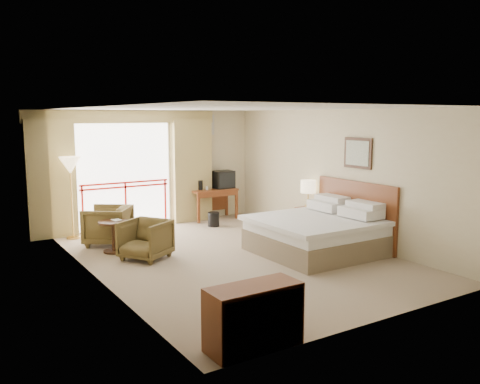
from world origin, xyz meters
TOP-DOWN VIEW (x-y plane):
  - floor at (0.00, 0.00)m, footprint 7.00×7.00m
  - ceiling at (0.00, 0.00)m, footprint 7.00×7.00m
  - wall_back at (0.00, 3.50)m, footprint 5.00×0.00m
  - wall_front at (0.00, -3.50)m, footprint 5.00×0.00m
  - wall_left at (-2.50, 0.00)m, footprint 0.00×7.00m
  - wall_right at (2.50, 0.00)m, footprint 0.00×7.00m
  - balcony_door at (-0.80, 3.48)m, footprint 2.40×0.00m
  - balcony_railing at (-0.80, 3.46)m, footprint 2.09×0.03m
  - curtain_left at (-2.45, 3.35)m, footprint 1.00×0.26m
  - curtain_right at (0.85, 3.35)m, footprint 1.00×0.26m
  - valance at (-0.80, 3.38)m, footprint 4.40×0.22m
  - hvac_vent at (1.30, 3.47)m, footprint 0.50×0.04m
  - bed at (1.50, -0.60)m, footprint 2.13×2.06m
  - headboard at (2.46, -0.60)m, footprint 0.06×2.10m
  - framed_art at (2.47, -0.60)m, footprint 0.04×0.72m
  - nightstand at (2.31, 0.63)m, footprint 0.45×0.52m
  - table_lamp at (2.31, 0.68)m, footprint 0.33×0.33m
  - phone at (2.26, 0.48)m, footprint 0.22×0.19m
  - desk at (1.37, 3.26)m, footprint 1.17×0.57m
  - tv at (1.67, 3.20)m, footprint 0.49×0.39m
  - coffee_maker at (1.02, 3.21)m, footprint 0.12×0.12m
  - cup at (1.17, 3.16)m, footprint 0.08×0.08m
  - wastebasket at (0.97, 2.47)m, footprint 0.28×0.28m
  - armchair_far at (-1.66, 2.13)m, footprint 1.19×1.18m
  - armchair_near at (-1.42, 0.74)m, footprint 1.08×1.07m
  - side_table at (-1.76, 1.48)m, footprint 0.55×0.55m
  - book at (-1.76, 1.48)m, footprint 0.17×0.21m
  - floor_lamp at (-2.12, 3.02)m, footprint 0.44×0.44m
  - dresser at (-1.75, -3.28)m, footprint 1.08×0.46m

SIDE VIEW (x-z plane):
  - floor at x=0.00m, z-range 0.00..0.00m
  - armchair_far at x=-1.66m, z-range -0.39..0.39m
  - armchair_near at x=-1.42m, z-range -0.36..0.36m
  - wastebasket at x=0.97m, z-range 0.00..0.34m
  - nightstand at x=2.31m, z-range 0.00..0.59m
  - dresser at x=-1.75m, z-range 0.00..0.72m
  - bed at x=1.50m, z-range -0.11..0.86m
  - side_table at x=-1.76m, z-range 0.11..0.71m
  - desk at x=1.37m, z-range 0.21..0.98m
  - book at x=-1.76m, z-range 0.59..0.61m
  - phone at x=2.26m, z-range 0.59..0.67m
  - headboard at x=2.46m, z-range 0.00..1.30m
  - cup at x=1.17m, z-range 0.76..0.85m
  - balcony_railing at x=-0.80m, z-range 0.30..1.32m
  - coffee_maker at x=1.02m, z-range 0.76..1.00m
  - tv at x=1.67m, z-range 0.76..1.21m
  - table_lamp at x=2.31m, z-range 0.75..1.33m
  - balcony_door at x=-0.80m, z-range 0.00..2.40m
  - curtain_left at x=-2.45m, z-range 0.00..2.50m
  - curtain_right at x=0.85m, z-range 0.00..2.50m
  - wall_left at x=-2.50m, z-range -2.15..4.85m
  - wall_right at x=2.50m, z-range -2.15..4.85m
  - wall_back at x=0.00m, z-range -1.15..3.85m
  - wall_front at x=0.00m, z-range -1.15..3.85m
  - floor_lamp at x=-2.12m, z-range 0.62..2.35m
  - framed_art at x=2.47m, z-range 1.55..2.15m
  - hvac_vent at x=1.30m, z-range 2.10..2.60m
  - valance at x=-0.80m, z-range 2.41..2.69m
  - ceiling at x=0.00m, z-range 2.70..2.70m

